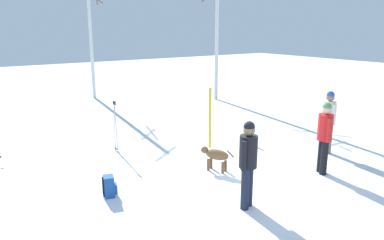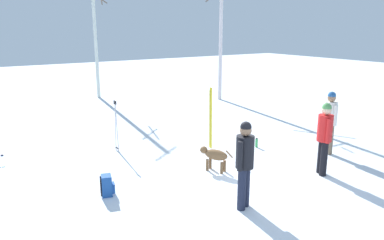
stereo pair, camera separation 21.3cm
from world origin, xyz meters
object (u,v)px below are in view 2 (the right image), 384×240
object	(u,v)px
ski_pair_lying_0	(0,156)
water_bottle_0	(257,143)
person_0	(245,160)
ski_poles_0	(116,124)
dog	(214,155)
ski_pair_planted_1	(211,118)
backpack_1	(107,186)
birch_tree_3	(221,14)
person_1	(324,134)
person_2	(330,118)
birch_tree_2	(95,29)

from	to	relation	value
ski_pair_lying_0	water_bottle_0	world-z (taller)	water_bottle_0
person_0	ski_poles_0	world-z (taller)	person_0
dog	ski_pair_planted_1	world-z (taller)	ski_pair_planted_1
person_0	water_bottle_0	world-z (taller)	person_0
person_0	backpack_1	world-z (taller)	person_0
ski_pair_planted_1	birch_tree_3	size ratio (longest dim) A/B	0.23
ski_pair_lying_0	backpack_1	xyz separation A→B (m)	(1.56, -3.83, 0.20)
person_1	dog	distance (m)	2.60
ski_pair_planted_1	birch_tree_3	xyz separation A→B (m)	(4.66, 5.71, 3.05)
backpack_1	water_bottle_0	world-z (taller)	backpack_1
ski_pair_planted_1	birch_tree_3	distance (m)	7.98
dog	ski_pair_planted_1	distance (m)	1.83
dog	person_2	bearing A→B (deg)	-10.98
birch_tree_2	dog	bearing A→B (deg)	-95.13
water_bottle_0	birch_tree_3	bearing A→B (deg)	61.20
ski_poles_0	backpack_1	world-z (taller)	ski_poles_0
person_1	water_bottle_0	bearing A→B (deg)	87.44
person_0	person_2	world-z (taller)	same
birch_tree_3	ski_pair_lying_0	bearing A→B (deg)	-161.70
person_1	ski_pair_planted_1	bearing A→B (deg)	108.82
birch_tree_2	birch_tree_3	distance (m)	5.92
person_1	ski_poles_0	xyz separation A→B (m)	(-3.39, 4.26, -0.22)
ski_pair_planted_1	birch_tree_2	distance (m)	9.63
person_1	birch_tree_2	size ratio (longest dim) A/B	0.27
person_1	person_2	size ratio (longest dim) A/B	1.00
person_1	person_2	bearing A→B (deg)	33.12
person_2	backpack_1	world-z (taller)	person_2
backpack_1	person_2	bearing A→B (deg)	-7.20
person_0	ski_poles_0	distance (m)	4.60
ski_pair_planted_1	birch_tree_3	world-z (taller)	birch_tree_3
person_1	ski_poles_0	size ratio (longest dim) A/B	1.20
person_2	ski_pair_planted_1	distance (m)	3.23
person_2	ski_pair_lying_0	world-z (taller)	person_2
person_1	ski_pair_lying_0	distance (m)	8.35
person_2	backpack_1	size ratio (longest dim) A/B	3.90
ski_pair_planted_1	birch_tree_2	world-z (taller)	birch_tree_2
person_0	dog	distance (m)	2.04
person_0	backpack_1	distance (m)	2.89
backpack_1	birch_tree_3	bearing A→B (deg)	40.54
person_0	ski_pair_planted_1	distance (m)	3.69
ski_pair_planted_1	ski_poles_0	bearing A→B (deg)	152.69
dog	ski_pair_planted_1	xyz separation A→B (m)	(0.95, 1.49, 0.48)
person_2	dog	size ratio (longest dim) A/B	2.07
person_0	backpack_1	bearing A→B (deg)	135.84
dog	birch_tree_2	xyz separation A→B (m)	(0.97, 10.81, 2.89)
birch_tree_2	birch_tree_3	world-z (taller)	birch_tree_3
backpack_1	person_1	bearing A→B (deg)	-19.69
person_0	person_2	size ratio (longest dim) A/B	1.00
dog	ski_pair_lying_0	size ratio (longest dim) A/B	0.47
ski_pair_planted_1	water_bottle_0	size ratio (longest dim) A/B	6.43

